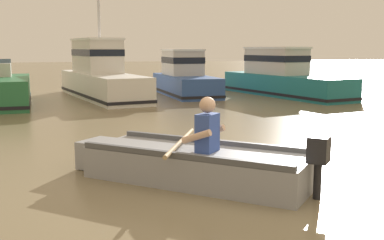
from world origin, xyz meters
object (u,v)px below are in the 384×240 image
object	(u,v)px
moored_boat_white	(100,76)
moored_boat_teal	(281,78)
moored_boat_blue	(184,78)
rowboat_with_person	(193,163)
moored_boat_green	(2,92)

from	to	relation	value
moored_boat_white	moored_boat_teal	xyz separation A→B (m)	(6.83, -1.33, -0.12)
moored_boat_white	moored_boat_blue	xyz separation A→B (m)	(3.29, 0.04, -0.15)
rowboat_with_person	moored_boat_white	xyz separation A→B (m)	(0.11, 11.83, 0.56)
rowboat_with_person	moored_boat_green	world-z (taller)	moored_boat_green
moored_boat_white	moored_boat_teal	distance (m)	6.96
moored_boat_white	moored_boat_blue	size ratio (longest dim) A/B	1.47
rowboat_with_person	moored_boat_blue	bearing A→B (deg)	74.03
moored_boat_green	moored_boat_teal	bearing A→B (deg)	1.26
rowboat_with_person	moored_boat_teal	size ratio (longest dim) A/B	0.47
rowboat_with_person	moored_boat_white	bearing A→B (deg)	89.46
moored_boat_green	moored_boat_teal	distance (m)	10.16
rowboat_with_person	moored_boat_teal	xyz separation A→B (m)	(6.94, 10.50, 0.44)
moored_boat_green	moored_boat_blue	distance (m)	6.81
moored_boat_green	rowboat_with_person	bearing A→B (deg)	-72.63
rowboat_with_person	moored_boat_white	size ratio (longest dim) A/B	0.44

